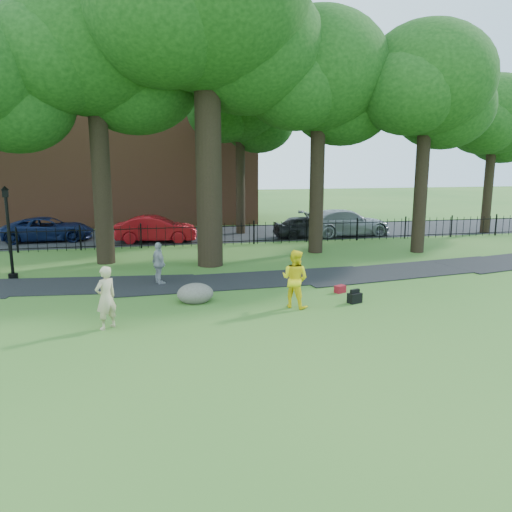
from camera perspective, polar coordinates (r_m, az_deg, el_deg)
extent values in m
plane|color=#316222|center=(15.21, -2.00, -6.48)|extent=(120.00, 120.00, 0.00)
cube|color=black|center=(19.08, -1.11, -2.84)|extent=(36.07, 3.85, 0.03)
cube|color=black|center=(30.73, -7.27, 2.40)|extent=(80.00, 7.00, 0.02)
cube|color=black|center=(26.64, -6.58, 3.30)|extent=(44.00, 0.04, 0.04)
cube|color=black|center=(26.77, -6.54, 1.52)|extent=(44.00, 0.04, 0.04)
cube|color=brown|center=(38.34, -14.69, 12.83)|extent=(18.00, 8.00, 12.00)
cylinder|color=black|center=(21.44, -5.48, 12.80)|extent=(1.10, 1.10, 10.50)
ellipsoid|color=#11340E|center=(23.25, -0.99, 22.77)|extent=(6.72, 6.72, 5.71)
ellipsoid|color=#11340E|center=(21.14, -10.45, 25.46)|extent=(6.30, 6.30, 5.36)
ellipsoid|color=#11340E|center=(23.21, -25.81, 15.53)|extent=(4.80, 4.80, 4.08)
cylinder|color=black|center=(22.87, -17.37, 10.49)|extent=(0.80, 0.80, 9.10)
ellipsoid|color=#11340E|center=(23.36, -18.10, 22.35)|extent=(7.20, 7.20, 6.12)
ellipsoid|color=#11340E|center=(23.94, -13.60, 19.12)|extent=(5.76, 5.76, 4.90)
ellipsoid|color=#11340E|center=(22.68, -22.02, 20.45)|extent=(5.40, 5.40, 4.59)
cylinder|color=black|center=(24.63, 7.01, 10.09)|extent=(0.70, 0.70, 8.40)
ellipsoid|color=#11340E|center=(24.96, 7.27, 20.33)|extent=(6.60, 6.60, 5.61)
ellipsoid|color=#11340E|center=(26.07, 9.80, 17.20)|extent=(5.28, 5.28, 4.49)
ellipsoid|color=#11340E|center=(23.83, 4.61, 19.08)|extent=(4.95, 4.95, 4.21)
cylinder|color=black|center=(25.82, 18.44, 9.27)|extent=(0.64, 0.64, 8.05)
ellipsoid|color=#11340E|center=(26.07, 19.04, 18.64)|extent=(6.20, 6.20, 5.27)
ellipsoid|color=#11340E|center=(27.32, 20.62, 15.73)|extent=(4.96, 4.96, 4.22)
ellipsoid|color=#11340E|center=(24.84, 17.13, 17.55)|extent=(4.65, 4.65, 3.95)
imported|color=tan|center=(14.17, -16.79, -4.59)|extent=(0.76, 0.73, 1.75)
imported|color=yellow|center=(15.58, 4.46, -2.61)|extent=(1.12, 1.11, 1.82)
imported|color=#9B9B9F|center=(18.69, -11.05, -0.84)|extent=(0.73, 1.01, 1.58)
ellipsoid|color=#605D50|center=(16.30, -6.96, -4.09)|extent=(1.38, 1.19, 0.69)
cylinder|color=black|center=(21.33, -26.34, 1.81)|extent=(0.12, 0.12, 3.16)
cylinder|color=black|center=(21.59, -26.00, -2.06)|extent=(0.36, 0.36, 0.20)
cube|color=black|center=(21.16, -26.74, 6.43)|extent=(0.26, 0.26, 0.30)
cone|color=black|center=(21.15, -26.79, 6.96)|extent=(0.32, 0.32, 0.16)
cube|color=black|center=(16.46, 11.21, -4.73)|extent=(0.50, 0.39, 0.32)
cube|color=maroon|center=(17.62, 9.59, -3.74)|extent=(0.44, 0.37, 0.26)
imported|color=maroon|center=(28.32, -11.36, 3.03)|extent=(4.60, 2.08, 1.46)
imported|color=#0B163A|center=(30.49, -22.63, 2.85)|extent=(4.93, 2.39, 1.35)
imported|color=black|center=(29.48, 5.83, 3.36)|extent=(3.90, 1.60, 1.32)
imported|color=gray|center=(30.55, 10.21, 3.76)|extent=(5.58, 2.53, 1.58)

